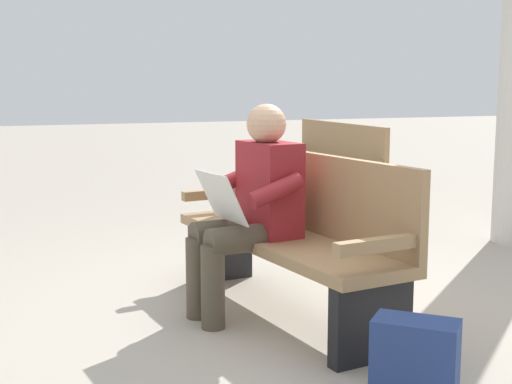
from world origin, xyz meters
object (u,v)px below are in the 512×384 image
bench_near (294,233)px  bench_far (328,166)px  backpack (415,365)px  person_seated (252,205)px

bench_near → bench_far: 3.31m
bench_near → bench_far: size_ratio=1.02×
bench_near → backpack: bench_near is taller
person_seated → bench_far: bearing=-41.6°
person_seated → bench_far: person_seated is taller
person_seated → bench_far: size_ratio=0.65×
bench_far → person_seated: bearing=146.3°
bench_near → bench_far: bearing=-37.8°
backpack → bench_far: bench_far is taller
backpack → bench_far: size_ratio=0.20×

